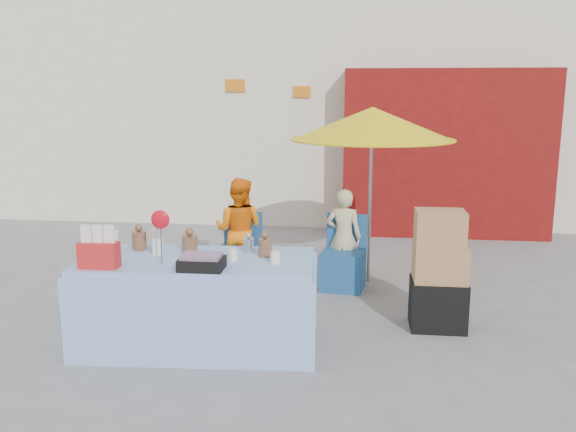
# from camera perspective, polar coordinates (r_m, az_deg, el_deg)

# --- Properties ---
(ground) EXTENTS (80.00, 80.00, 0.00)m
(ground) POSITION_cam_1_polar(r_m,az_deg,el_deg) (6.04, -1.79, -10.46)
(ground) COLOR slate
(ground) RESTS_ON ground
(backdrop) EXTENTS (14.00, 8.00, 7.80)m
(backdrop) POSITION_cam_1_polar(r_m,az_deg,el_deg) (13.08, 5.40, 15.28)
(backdrop) COLOR silver
(backdrop) RESTS_ON ground
(market_table) EXTENTS (2.17, 1.11, 1.28)m
(market_table) POSITION_cam_1_polar(r_m,az_deg,el_deg) (5.59, -8.48, -7.87)
(market_table) COLOR #82A4D1
(market_table) RESTS_ON ground
(chair_left) EXTENTS (0.55, 0.54, 0.85)m
(chair_left) POSITION_cam_1_polar(r_m,az_deg,el_deg) (7.29, -4.73, -4.45)
(chair_left) COLOR #1D4E88
(chair_left) RESTS_ON ground
(chair_right) EXTENTS (0.55, 0.54, 0.85)m
(chair_right) POSITION_cam_1_polar(r_m,az_deg,el_deg) (7.16, 5.17, -4.77)
(chair_right) COLOR #1D4E88
(chair_right) RESTS_ON ground
(vendor_orange) EXTENTS (0.68, 0.57, 1.26)m
(vendor_orange) POSITION_cam_1_polar(r_m,az_deg,el_deg) (7.32, -4.59, -1.34)
(vendor_orange) COLOR orange
(vendor_orange) RESTS_ON ground
(vendor_beige) EXTENTS (0.46, 0.34, 1.16)m
(vendor_beige) POSITION_cam_1_polar(r_m,az_deg,el_deg) (7.20, 5.23, -2.00)
(vendor_beige) COLOR #CBBC8F
(vendor_beige) RESTS_ON ground
(umbrella) EXTENTS (1.90, 1.90, 2.09)m
(umbrella) POSITION_cam_1_polar(r_m,az_deg,el_deg) (7.16, 7.89, 8.49)
(umbrella) COLOR gray
(umbrella) RESTS_ON ground
(box_stack) EXTENTS (0.53, 0.43, 1.17)m
(box_stack) POSITION_cam_1_polar(r_m,az_deg,el_deg) (6.06, 13.94, -5.34)
(box_stack) COLOR black
(box_stack) RESTS_ON ground
(tarp_bundle) EXTENTS (0.82, 0.75, 0.30)m
(tarp_bundle) POSITION_cam_1_polar(r_m,az_deg,el_deg) (6.27, -8.02, -8.29)
(tarp_bundle) COLOR yellow
(tarp_bundle) RESTS_ON ground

